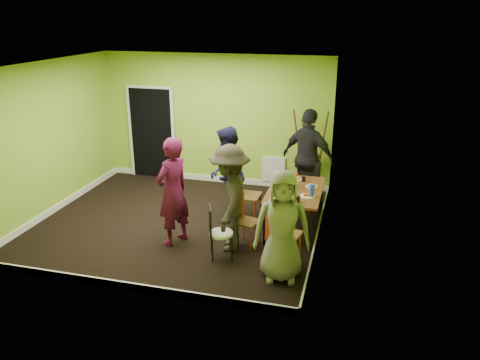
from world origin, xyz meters
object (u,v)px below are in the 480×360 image
object	(u,v)px
chair_left_near	(243,216)
person_left_far	(227,175)
chair_left_far	(243,190)
person_front_end	(282,226)
chair_back_end	(309,175)
dining_table	(295,193)
thermos	(296,182)
chair_bentwood	(217,230)
person_standing	(173,192)
person_left_near	(230,198)
orange_bottle	(289,184)
person_back_end	(308,158)
blue_bottle	(312,191)
easel	(309,153)
chair_front_end	(282,231)

from	to	relation	value
chair_left_near	person_left_far	size ratio (longest dim) A/B	0.50
chair_left_far	person_front_end	distance (m)	2.01
person_front_end	chair_back_end	bearing A→B (deg)	77.78
dining_table	thermos	bearing A→B (deg)	98.07
chair_left_far	chair_bentwood	distance (m)	1.38
chair_left_near	person_left_far	world-z (taller)	person_left_far
dining_table	person_standing	xyz separation A→B (m)	(-1.84, -0.97, 0.20)
chair_bentwood	person_left_near	distance (m)	0.53
chair_left_far	dining_table	bearing A→B (deg)	85.69
orange_bottle	person_back_end	bearing A→B (deg)	79.38
chair_left_near	dining_table	bearing A→B (deg)	149.41
chair_left_far	chair_back_end	bearing A→B (deg)	133.93
dining_table	person_back_end	distance (m)	1.23
blue_bottle	person_back_end	xyz separation A→B (m)	(-0.24, 1.46, 0.10)
chair_back_end	easel	distance (m)	0.77
chair_front_end	orange_bottle	bearing A→B (deg)	106.58
chair_bentwood	person_standing	size ratio (longest dim) A/B	0.47
orange_bottle	chair_bentwood	bearing A→B (deg)	-121.67
easel	dining_table	bearing A→B (deg)	-90.61
easel	person_standing	distance (m)	3.33
chair_bentwood	person_back_end	size ratio (longest dim) A/B	0.44
chair_back_end	easel	xyz separation A→B (m)	(-0.09, 0.73, 0.23)
chair_left_far	blue_bottle	bearing A→B (deg)	75.69
blue_bottle	chair_front_end	bearing A→B (deg)	-105.61
chair_left_near	orange_bottle	world-z (taller)	chair_left_near
blue_bottle	person_left_far	world-z (taller)	person_left_far
chair_bentwood	thermos	distance (m)	1.73
chair_left_near	person_back_end	size ratio (longest dim) A/B	0.45
orange_bottle	person_standing	bearing A→B (deg)	-146.70
person_front_end	easel	bearing A→B (deg)	79.55
person_left_far	person_front_end	bearing A→B (deg)	30.45
chair_back_end	orange_bottle	size ratio (longest dim) A/B	10.32
chair_bentwood	person_front_end	xyz separation A→B (m)	(1.05, -0.35, 0.35)
chair_front_end	thermos	bearing A→B (deg)	102.07
chair_left_far	blue_bottle	xyz separation A→B (m)	(1.26, -0.36, 0.24)
orange_bottle	person_left_near	bearing A→B (deg)	-125.81
dining_table	thermos	distance (m)	0.19
chair_left_near	thermos	xyz separation A→B (m)	(0.72, 0.81, 0.38)
thermos	easel	bearing A→B (deg)	88.91
chair_back_end	chair_left_far	bearing A→B (deg)	57.87
person_left_near	dining_table	bearing A→B (deg)	126.81
blue_bottle	orange_bottle	bearing A→B (deg)	136.86
chair_front_end	blue_bottle	size ratio (longest dim) A/B	5.06
chair_left_near	blue_bottle	distance (m)	1.20
chair_left_near	orange_bottle	xyz separation A→B (m)	(0.60, 0.86, 0.31)
chair_back_end	thermos	world-z (taller)	thermos
chair_bentwood	orange_bottle	bearing A→B (deg)	126.99
thermos	person_left_near	xyz separation A→B (m)	(-0.89, -1.02, 0.00)
dining_table	person_front_end	xyz separation A→B (m)	(0.05, -1.62, 0.12)
blue_bottle	orange_bottle	distance (m)	0.60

